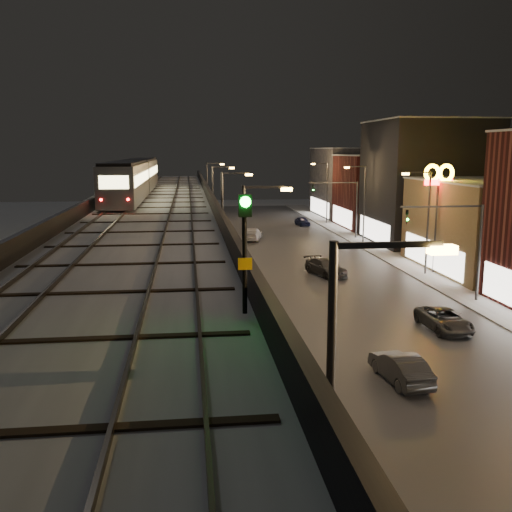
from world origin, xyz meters
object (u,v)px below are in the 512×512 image
car_taxi (344,506)px  car_onc_dark (444,320)px  rail_signal (245,230)px  car_mid_dark (252,235)px  car_onc_white (326,268)px  car_near_white (400,368)px  subway_train (135,177)px  car_onc_red (302,222)px

car_taxi → car_onc_dark: size_ratio=0.85×
rail_signal → car_mid_dark: bearing=83.4°
car_onc_white → car_taxi: bearing=-121.0°
rail_signal → car_near_white: rail_signal is taller
subway_train → car_taxi: subway_train is taller
car_near_white → car_mid_dark: bearing=-93.3°
subway_train → car_onc_dark: (20.21, -24.90, -7.58)m
car_taxi → subway_train: bearing=-87.8°
car_near_white → car_onc_white: bearing=-101.1°
car_taxi → car_onc_white: bearing=-113.1°
car_near_white → car_mid_dark: (-2.08, 43.34, 0.06)m
rail_signal → car_mid_dark: 54.62m
car_onc_dark → car_mid_dark: bearing=99.8°
car_mid_dark → car_taxi: bearing=100.4°
rail_signal → car_onc_dark: bearing=51.8°
rail_signal → car_mid_dark: size_ratio=0.59×
subway_train → rail_signal: size_ratio=10.72×
car_taxi → rail_signal: bearing=-1.0°
rail_signal → car_onc_white: 35.84m
car_onc_red → car_onc_dark: bearing=-99.1°
subway_train → car_near_white: (14.71, -32.11, -7.54)m
rail_signal → subway_train: bearing=98.6°
subway_train → car_onc_white: 20.50m
rail_signal → car_onc_white: bearing=72.7°
car_taxi → car_near_white: car_near_white is taller
rail_signal → car_onc_dark: 23.77m
car_mid_dark → car_onc_white: bearing=115.5°
subway_train → car_taxi: 43.64m
subway_train → car_onc_red: (21.37, 24.02, -7.61)m
rail_signal → car_near_white: size_ratio=0.73×
subway_train → rail_signal: (6.40, -42.44, 0.56)m
car_onc_dark → rail_signal: bearing=-130.2°
subway_train → car_near_white: subway_train is taller
car_taxi → car_near_white: bearing=-129.1°
car_onc_dark → car_onc_white: car_onc_white is taller
car_taxi → car_onc_red: car_taxi is taller
car_mid_dark → car_onc_red: size_ratio=1.43×
car_taxi → car_onc_white: size_ratio=0.81×
rail_signal → car_onc_red: bearing=77.3°
car_onc_white → car_mid_dark: bearing=83.3°
car_near_white → rail_signal: bearing=45.2°
rail_signal → car_onc_dark: (13.81, 17.55, -8.14)m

